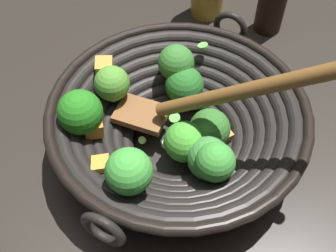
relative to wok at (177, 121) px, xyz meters
name	(u,v)px	position (x,y,z in m)	size (l,w,h in m)	color
ground_plane	(177,146)	(0.00, 0.00, -0.06)	(4.00, 4.00, 0.00)	#28231E
wok	(177,121)	(0.00, 0.00, 0.00)	(0.37, 0.38, 0.24)	black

